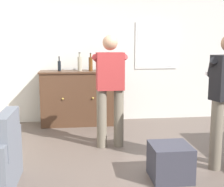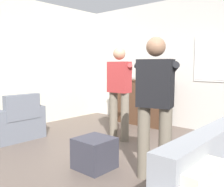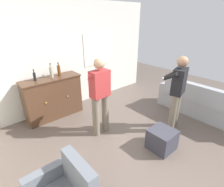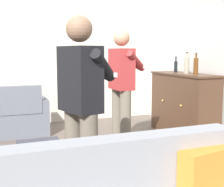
% 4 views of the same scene
% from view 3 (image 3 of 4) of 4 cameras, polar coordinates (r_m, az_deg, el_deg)
% --- Properties ---
extents(ground, '(10.40, 10.40, 0.00)m').
position_cam_3_polar(ground, '(3.74, 11.07, -16.35)').
color(ground, brown).
extents(wall_back_with_window, '(5.20, 0.15, 2.80)m').
position_cam_3_polar(wall_back_with_window, '(5.02, -12.27, 12.04)').
color(wall_back_with_window, beige).
rests_on(wall_back_with_window, ground).
extents(couch, '(0.57, 2.47, 0.87)m').
position_cam_3_polar(couch, '(4.97, 28.21, -3.54)').
color(couch, gray).
rests_on(couch, ground).
extents(sideboard_cabinet, '(1.41, 0.49, 1.04)m').
position_cam_3_polar(sideboard_cabinet, '(4.62, -18.63, -1.29)').
color(sideboard_cabinet, '#472D1E').
rests_on(sideboard_cabinet, ground).
extents(bottle_wine_green, '(0.08, 0.08, 0.33)m').
position_cam_3_polar(bottle_wine_green, '(4.52, -16.95, 7.24)').
color(bottle_wine_green, '#593314').
rests_on(bottle_wine_green, sideboard_cabinet).
extents(bottle_liquor_amber, '(0.08, 0.08, 0.35)m').
position_cam_3_polar(bottle_liquor_amber, '(4.42, -19.22, 6.68)').
color(bottle_liquor_amber, gray).
rests_on(bottle_liquor_amber, sideboard_cabinet).
extents(bottle_spirits_clear, '(0.06, 0.06, 0.27)m').
position_cam_3_polar(bottle_spirits_clear, '(4.35, -23.97, 5.13)').
color(bottle_spirits_clear, black).
rests_on(bottle_spirits_clear, sideboard_cabinet).
extents(ottoman, '(0.46, 0.46, 0.41)m').
position_cam_3_polar(ottoman, '(3.63, 15.96, -14.20)').
color(ottoman, '#33333D').
rests_on(ottoman, ground).
extents(person_standing_left, '(0.56, 0.48, 1.68)m').
position_cam_3_polar(person_standing_left, '(3.58, -4.03, -0.05)').
color(person_standing_left, '#6B6051').
rests_on(person_standing_left, ground).
extents(person_standing_right, '(0.54, 0.52, 1.68)m').
position_cam_3_polar(person_standing_right, '(3.96, 20.49, 0.83)').
color(person_standing_right, '#6B6051').
rests_on(person_standing_right, ground).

